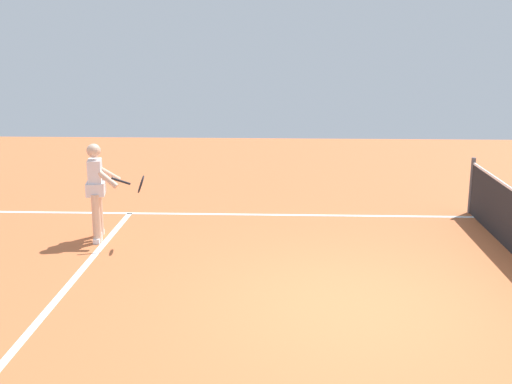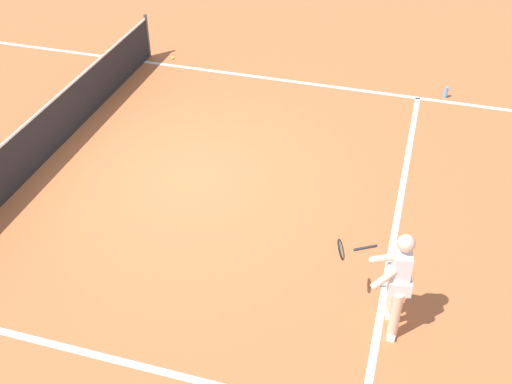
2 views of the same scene
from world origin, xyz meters
name	(u,v)px [view 2 (image 2 of 2)]	position (x,y,z in m)	size (l,w,h in m)	color
ground_plane	(188,175)	(0.00, 0.00, 0.00)	(25.44, 25.44, 0.00)	#C66638
service_line_marking	(398,211)	(0.00, -3.63, 0.00)	(7.89, 0.10, 0.01)	white
sideline_left_marking	(74,350)	(-3.95, 0.00, 0.00)	(0.10, 17.57, 0.01)	white
sideline_right_marking	(252,76)	(3.95, 0.00, 0.00)	(0.10, 17.57, 0.01)	white
court_net	(50,129)	(0.00, 2.62, 0.48)	(8.57, 0.08, 1.03)	#4C4C51
tennis_player	(397,279)	(-2.43, -3.75, 0.85)	(0.71, 1.02, 1.55)	beige
tennis_ball_mid	(173,58)	(4.27, 2.04, 0.03)	(0.07, 0.07, 0.07)	#D1E533
water_bottle	(446,92)	(4.14, -4.18, 0.12)	(0.07, 0.07, 0.24)	#4C9EE5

